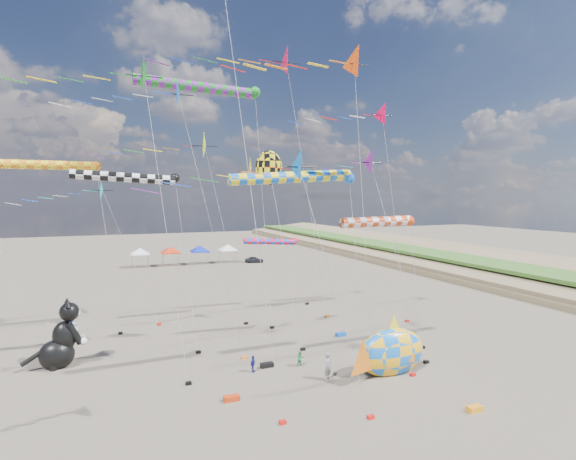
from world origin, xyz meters
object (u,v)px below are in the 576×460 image
(fish_inflatable, at_px, (391,352))
(parked_car, at_px, (254,260))
(cat_inflatable, at_px, (60,333))
(person_adult, at_px, (328,366))
(child_green, at_px, (300,359))
(child_blue, at_px, (253,364))

(fish_inflatable, distance_m, parked_car, 52.01)
(cat_inflatable, bearing_deg, person_adult, -37.56)
(cat_inflatable, height_order, person_adult, cat_inflatable)
(cat_inflatable, xyz_separation_m, person_adult, (16.23, -9.04, -1.49))
(child_green, relative_size, parked_car, 0.33)
(person_adult, xyz_separation_m, parked_car, (11.41, 50.90, -0.32))
(cat_inflatable, relative_size, parked_car, 1.44)
(fish_inflatable, height_order, child_blue, fish_inflatable)
(child_green, relative_size, child_blue, 0.95)
(person_adult, bearing_deg, cat_inflatable, 115.22)
(person_adult, xyz_separation_m, child_green, (-0.75, 2.77, -0.34))
(cat_inflatable, bearing_deg, fish_inflatable, -33.59)
(child_green, xyz_separation_m, parked_car, (12.16, 48.13, 0.02))
(child_green, bearing_deg, person_adult, -87.81)
(person_adult, relative_size, parked_car, 0.54)
(child_green, height_order, parked_car, parked_car)
(fish_inflatable, bearing_deg, parked_car, 82.22)
(fish_inflatable, relative_size, child_green, 6.13)
(child_blue, bearing_deg, person_adult, -83.34)
(fish_inflatable, distance_m, person_adult, 4.45)
(cat_inflatable, bearing_deg, child_blue, -34.88)
(person_adult, bearing_deg, fish_inflatable, -43.83)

